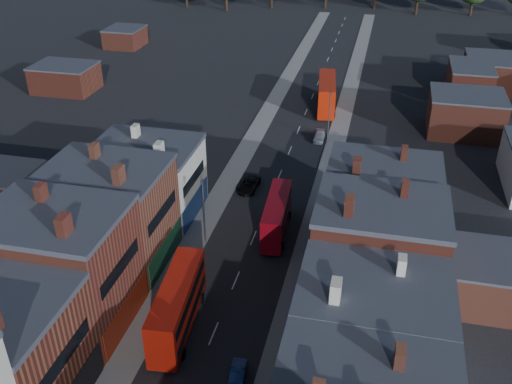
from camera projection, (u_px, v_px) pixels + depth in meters
The scene contains 11 objects.
pavement_west at pixel (239, 163), 82.75m from camera, with size 3.00×200.00×0.12m, color gray.
pavement_east at pixel (328, 173), 80.19m from camera, with size 3.00×200.00×0.12m, color gray.
lamp_post_2 at pixel (204, 207), 63.30m from camera, with size 0.25×0.70×8.12m.
lamp_post_3 at pixel (329, 115), 86.57m from camera, with size 0.25×0.70×8.12m.
bus_0 at pixel (177, 305), 52.17m from camera, with size 3.74×11.86×5.04m.
bus_1 at pixel (277, 215), 66.16m from camera, with size 3.08×10.42×4.45m.
bus_2 at pixel (327, 93), 99.83m from camera, with size 4.32×12.79×5.42m.
car_1 at pixel (237, 376), 47.68m from camera, with size 1.25×3.59×1.18m, color navy.
car_2 at pixel (249, 184), 75.99m from camera, with size 2.29×4.96×1.38m, color black.
car_3 at pixel (319, 137), 89.61m from camera, with size 1.60×3.94×1.14m, color silver.
ped_1 at pixel (163, 292), 56.42m from camera, with size 0.86×0.47×1.77m, color #3F1A19.
Camera 1 is at (12.75, -21.29, 37.73)m, focal length 40.00 mm.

